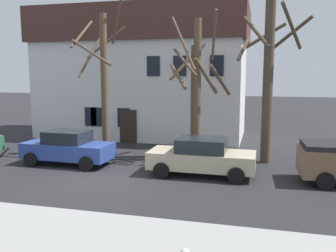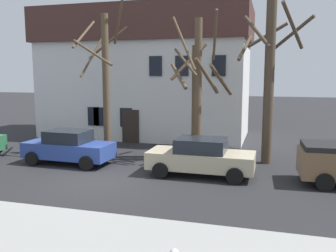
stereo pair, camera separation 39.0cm
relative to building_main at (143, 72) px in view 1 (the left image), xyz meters
The scene contains 9 objects.
ground_plane 12.32m from the building_main, 80.99° to the right, with size 120.00×120.00×0.00m, color #262628.
building_main is the anchor object (origin of this frame).
tree_bare_near 6.31m from the building_main, 91.51° to the right, with size 2.66×2.78×8.77m.
tree_bare_mid 7.87m from the building_main, 51.19° to the right, with size 3.24×3.21×5.98m.
tree_bare_far 8.27m from the building_main, 52.82° to the right, with size 2.38×2.37×7.33m.
tree_bare_end 10.53m from the building_main, 37.07° to the right, with size 3.41×3.48×7.74m.
car_blue_sedan 9.87m from the building_main, 95.10° to the right, with size 4.33×2.06×1.64m.
car_beige_sedan 11.62m from the building_main, 58.72° to the right, with size 4.52×2.07×1.62m.
bicycle_leaning 7.86m from the building_main, 103.88° to the right, with size 1.75×0.18×1.03m.
Camera 1 is at (6.34, -13.23, 4.34)m, focal length 38.96 mm.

